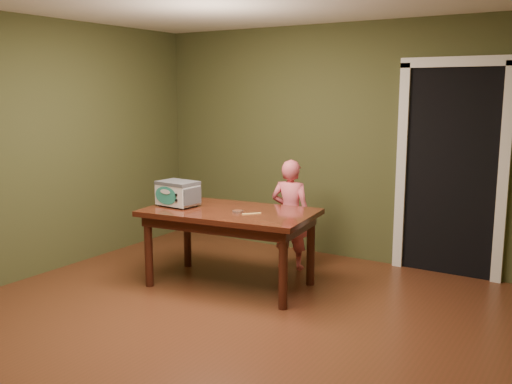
% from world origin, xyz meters
% --- Properties ---
extents(floor, '(5.00, 5.00, 0.00)m').
position_xyz_m(floor, '(0.00, 0.00, 0.00)').
color(floor, '#552918').
rests_on(floor, ground).
extents(room_shell, '(4.52, 5.02, 2.61)m').
position_xyz_m(room_shell, '(0.00, 0.00, 1.71)').
color(room_shell, '#404424').
rests_on(room_shell, ground).
extents(doorway, '(1.10, 0.66, 2.25)m').
position_xyz_m(doorway, '(1.30, 2.78, 1.06)').
color(doorway, black).
rests_on(doorway, ground).
extents(dining_table, '(1.70, 1.08, 0.75)m').
position_xyz_m(dining_table, '(-0.38, 0.99, 0.65)').
color(dining_table, '#33130B').
rests_on(dining_table, floor).
extents(toy_oven, '(0.42, 0.30, 0.25)m').
position_xyz_m(toy_oven, '(-0.92, 0.88, 0.88)').
color(toy_oven, '#4C4F54').
rests_on(toy_oven, dining_table).
extents(baking_pan, '(0.10, 0.10, 0.02)m').
position_xyz_m(baking_pan, '(-0.25, 0.93, 0.76)').
color(baking_pan, silver).
rests_on(baking_pan, dining_table).
extents(spatula, '(0.14, 0.15, 0.01)m').
position_xyz_m(spatula, '(-0.11, 0.94, 0.75)').
color(spatula, '#FFCF6E').
rests_on(spatula, dining_table).
extents(child, '(0.46, 0.34, 1.17)m').
position_xyz_m(child, '(-0.16, 1.79, 0.58)').
color(child, '#E65F6B').
rests_on(child, floor).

